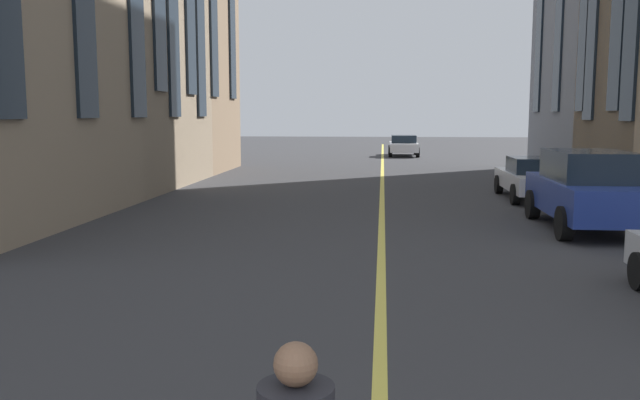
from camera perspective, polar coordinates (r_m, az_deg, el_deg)
name	(u,v)px	position (r m, az deg, el deg)	size (l,w,h in m)	color
lane_centre_line	(382,201)	(21.21, 5.32, -0.10)	(80.00, 0.16, 0.01)	#D8C64C
car_blue_parked_b	(588,189)	(17.13, 21.95, 0.87)	(4.70, 2.14, 1.88)	navy
car_white_far	(534,178)	(22.63, 17.86, 1.83)	(4.40, 1.95, 1.37)	silver
car_white_parked_a	(403,145)	(44.23, 7.15, 4.67)	(4.40, 1.95, 1.37)	silver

